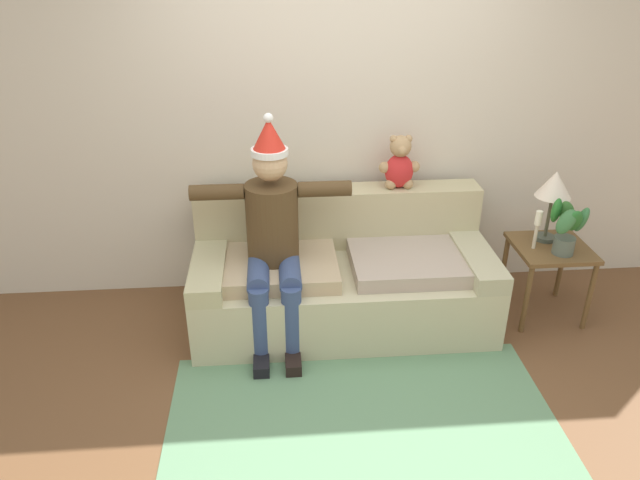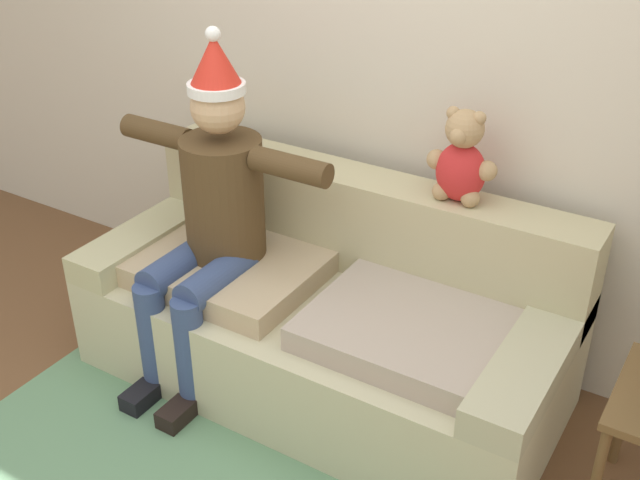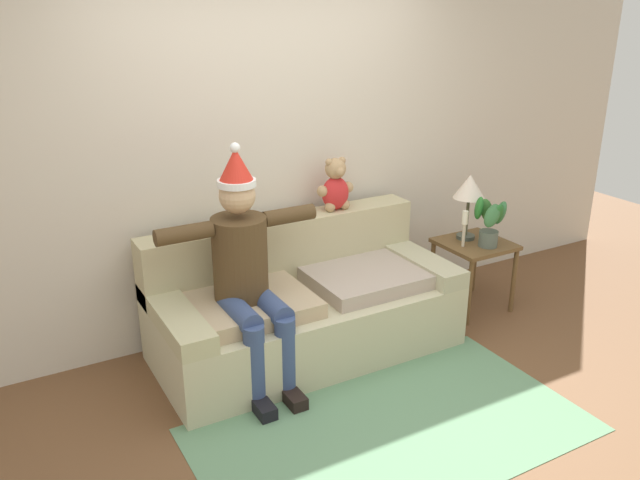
{
  "view_description": "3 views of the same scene",
  "coord_description": "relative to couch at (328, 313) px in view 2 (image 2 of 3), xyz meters",
  "views": [
    {
      "loc": [
        -0.45,
        -2.6,
        2.45
      ],
      "look_at": [
        -0.17,
        0.85,
        0.69
      ],
      "focal_mm": 33.71,
      "sensor_mm": 36.0,
      "label": 1
    },
    {
      "loc": [
        1.41,
        -1.35,
        2.24
      ],
      "look_at": [
        0.03,
        0.9,
        0.75
      ],
      "focal_mm": 43.71,
      "sensor_mm": 36.0,
      "label": 2
    },
    {
      "loc": [
        -1.87,
        -2.54,
        2.3
      ],
      "look_at": [
        0.04,
        0.83,
        0.85
      ],
      "focal_mm": 36.7,
      "sensor_mm": 36.0,
      "label": 3
    }
  ],
  "objects": [
    {
      "name": "teddy_bear",
      "position": [
        0.43,
        0.29,
        0.7
      ],
      "size": [
        0.29,
        0.17,
        0.38
      ],
      "color": "red",
      "rests_on": "couch"
    },
    {
      "name": "person_seated",
      "position": [
        -0.47,
        -0.17,
        0.43
      ],
      "size": [
        1.02,
        0.77,
        1.51
      ],
      "color": "#4C361E",
      "rests_on": "ground_plane"
    },
    {
      "name": "couch",
      "position": [
        0.0,
        0.0,
        0.0
      ],
      "size": [
        2.02,
        0.93,
        0.86
      ],
      "color": "#BFB994",
      "rests_on": "ground_plane"
    },
    {
      "name": "back_wall",
      "position": [
        0.0,
        0.54,
        1.02
      ],
      "size": [
        7.0,
        0.1,
        2.7
      ],
      "primitive_type": "cube",
      "color": "beige",
      "rests_on": "ground_plane"
    }
  ]
}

